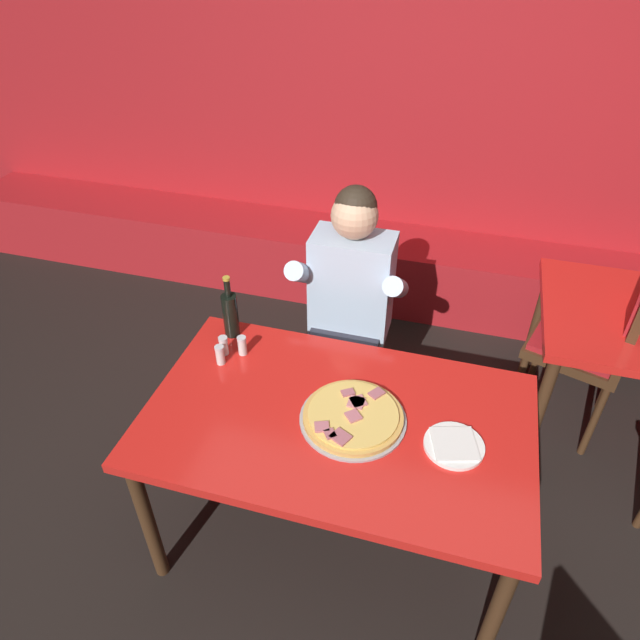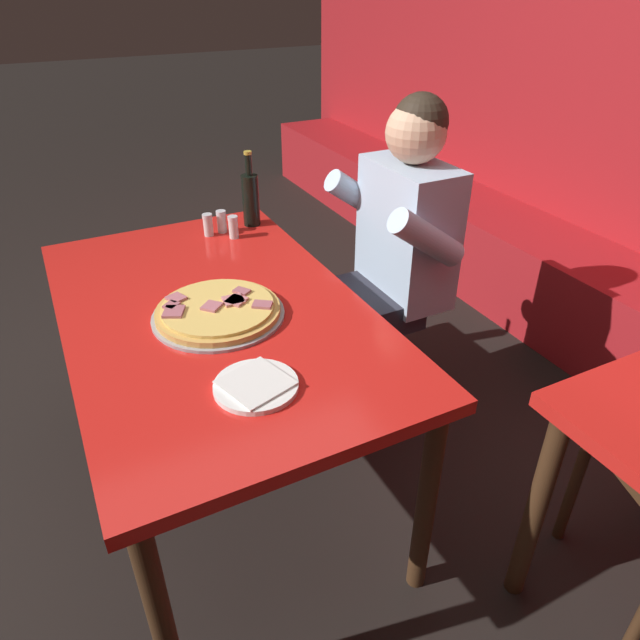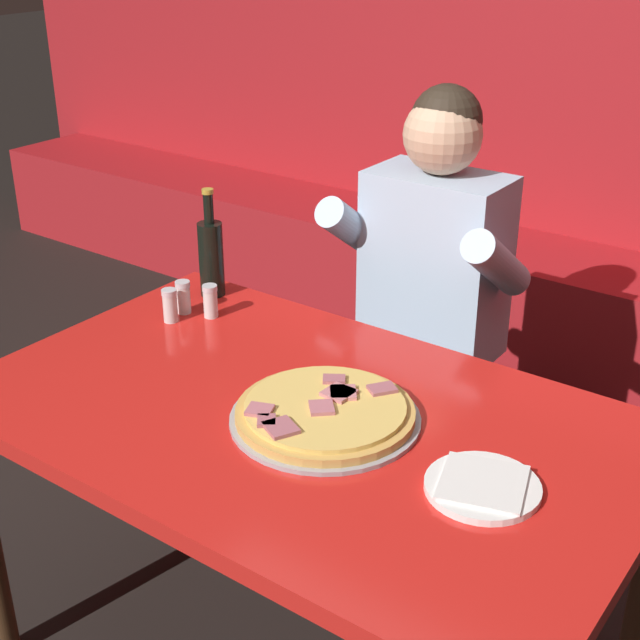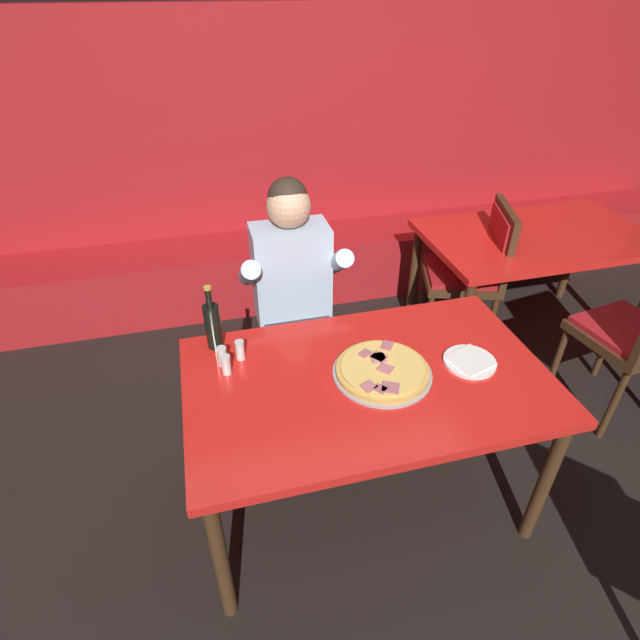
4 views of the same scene
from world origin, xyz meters
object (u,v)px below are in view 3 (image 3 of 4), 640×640
object	(u,v)px
main_dining_table	(302,443)
plate_white_paper	(483,486)
pizza	(326,412)
shaker_parmesan	(183,299)
shaker_black_pepper	(210,303)
diner_seated_blue_shirt	(418,299)
beer_bottle	(211,256)
shaker_red_pepper_flakes	(170,307)

from	to	relation	value
main_dining_table	plate_white_paper	world-z (taller)	plate_white_paper
pizza	shaker_parmesan	distance (m)	0.63
pizza	shaker_black_pepper	bearing A→B (deg)	156.28
shaker_black_pepper	diner_seated_blue_shirt	xyz separation A→B (m)	(0.33, 0.48, -0.08)
pizza	beer_bottle	distance (m)	0.71
main_dining_table	plate_white_paper	bearing A→B (deg)	-3.34
main_dining_table	shaker_red_pepper_flakes	size ratio (longest dim) A/B	16.45
beer_bottle	diner_seated_blue_shirt	size ratio (longest dim) A/B	0.23
shaker_parmesan	diner_seated_blue_shirt	distance (m)	0.65
shaker_black_pepper	shaker_red_pepper_flakes	world-z (taller)	same
plate_white_paper	shaker_parmesan	world-z (taller)	shaker_parmesan
pizza	shaker_red_pepper_flakes	distance (m)	0.61
plate_white_paper	pizza	bearing A→B (deg)	175.44
shaker_black_pepper	diner_seated_blue_shirt	distance (m)	0.59
beer_bottle	diner_seated_blue_shirt	world-z (taller)	diner_seated_blue_shirt
plate_white_paper	diner_seated_blue_shirt	bearing A→B (deg)	127.18
shaker_parmesan	shaker_red_pepper_flakes	world-z (taller)	same
beer_bottle	diner_seated_blue_shirt	xyz separation A→B (m)	(0.42, 0.37, -0.15)
beer_bottle	plate_white_paper	bearing A→B (deg)	-20.58
plate_white_paper	beer_bottle	size ratio (longest dim) A/B	0.72
pizza	plate_white_paper	xyz separation A→B (m)	(0.37, -0.03, -0.01)
beer_bottle	shaker_parmesan	world-z (taller)	beer_bottle
pizza	shaker_red_pepper_flakes	xyz separation A→B (m)	(-0.59, 0.15, 0.02)
plate_white_paper	shaker_black_pepper	xyz separation A→B (m)	(-0.89, 0.26, 0.03)
pizza	diner_seated_blue_shirt	size ratio (longest dim) A/B	0.31
main_dining_table	beer_bottle	distance (m)	0.68
plate_white_paper	diner_seated_blue_shirt	world-z (taller)	diner_seated_blue_shirt
main_dining_table	beer_bottle	xyz separation A→B (m)	(-0.56, 0.34, 0.19)
shaker_parmesan	main_dining_table	bearing A→B (deg)	-21.58
beer_bottle	shaker_red_pepper_flakes	distance (m)	0.20
pizza	beer_bottle	xyz separation A→B (m)	(-0.62, 0.34, 0.09)
shaker_black_pepper	shaker_red_pepper_flakes	size ratio (longest dim) A/B	1.00
shaker_red_pepper_flakes	diner_seated_blue_shirt	distance (m)	0.69
shaker_black_pepper	shaker_parmesan	bearing A→B (deg)	-163.50
shaker_black_pepper	diner_seated_blue_shirt	size ratio (longest dim) A/B	0.07
shaker_black_pepper	shaker_red_pepper_flakes	bearing A→B (deg)	-128.90
plate_white_paper	diner_seated_blue_shirt	distance (m)	0.93
main_dining_table	shaker_red_pepper_flakes	bearing A→B (deg)	163.59
main_dining_table	shaker_red_pepper_flakes	distance (m)	0.56
beer_bottle	shaker_black_pepper	world-z (taller)	beer_bottle
shaker_parmesan	shaker_black_pepper	xyz separation A→B (m)	(0.07, 0.02, 0.00)
pizza	shaker_red_pepper_flakes	world-z (taller)	shaker_red_pepper_flakes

